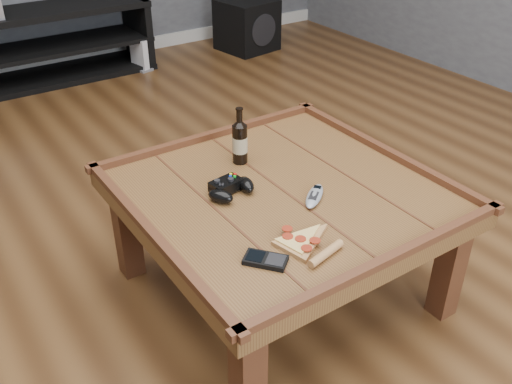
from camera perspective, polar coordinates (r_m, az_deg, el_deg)
ground at (r=2.22m, az=2.37°, el=-9.77°), size 6.00×6.00×0.00m
baseboard at (r=4.65m, az=-20.37°, el=12.01°), size 5.00×0.02×0.10m
coffee_table at (r=1.98m, az=2.61°, el=-1.25°), size 1.03×1.03×0.48m
media_console at (r=4.37m, az=-19.95°, el=13.64°), size 1.40×0.45×0.50m
beer_bottle at (r=2.08m, az=-1.63°, el=5.13°), size 0.06×0.06×0.22m
game_controller at (r=1.91m, az=-2.57°, el=0.40°), size 0.19×0.14×0.05m
pizza_slice at (r=1.68m, az=4.82°, el=-5.14°), size 0.21×0.28×0.03m
smartphone at (r=1.62m, az=0.96°, el=-6.79°), size 0.13×0.14×0.02m
remote_control at (r=1.90m, az=5.87°, el=-0.39°), size 0.15×0.13×0.02m
subwoofer at (r=4.80m, az=-0.90°, el=16.35°), size 0.45×0.45×0.40m
game_console at (r=4.44m, az=-11.58°, el=13.20°), size 0.14×0.20×0.23m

